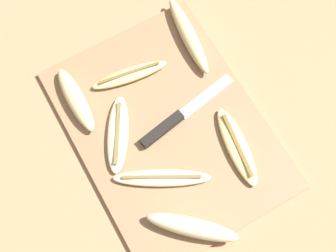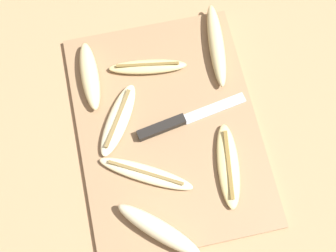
{
  "view_description": "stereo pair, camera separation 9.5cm",
  "coord_description": "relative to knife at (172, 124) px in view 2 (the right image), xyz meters",
  "views": [
    {
      "loc": [
        0.27,
        -0.15,
        0.92
      ],
      "look_at": [
        0.0,
        0.0,
        0.02
      ],
      "focal_mm": 50.0,
      "sensor_mm": 36.0,
      "label": 1
    },
    {
      "loc": [
        0.31,
        -0.07,
        0.92
      ],
      "look_at": [
        0.0,
        0.0,
        0.02
      ],
      "focal_mm": 50.0,
      "sensor_mm": 36.0,
      "label": 2
    }
  ],
  "objects": [
    {
      "name": "cutting_board",
      "position": [
        0.0,
        -0.01,
        -0.01
      ],
      "size": [
        0.49,
        0.37,
        0.01
      ],
      "color": "#997551",
      "rests_on": "ground_plane"
    },
    {
      "name": "ground_plane",
      "position": [
        0.0,
        -0.01,
        -0.02
      ],
      "size": [
        4.0,
        4.0,
        0.0
      ],
      "primitive_type": "plane",
      "color": "tan"
    },
    {
      "name": "banana_spotted_left",
      "position": [
        -0.14,
        -0.02,
        0.0
      ],
      "size": [
        0.06,
        0.17,
        0.02
      ],
      "rotation": [
        0.0,
        0.0,
        2.98
      ],
      "color": "#DBC684",
      "rests_on": "cutting_board"
    },
    {
      "name": "banana_golden_short",
      "position": [
        0.11,
        0.09,
        0.0
      ],
      "size": [
        0.18,
        0.07,
        0.02
      ],
      "rotation": [
        0.0,
        0.0,
        4.56
      ],
      "color": "#EDD689",
      "rests_on": "cutting_board"
    },
    {
      "name": "banana_ripe_center",
      "position": [
        -0.14,
        -0.15,
        0.01
      ],
      "size": [
        0.16,
        0.04,
        0.03
      ],
      "rotation": [
        0.0,
        0.0,
        4.7
      ],
      "color": "beige",
      "rests_on": "cutting_board"
    },
    {
      "name": "banana_cream_curved",
      "position": [
        0.09,
        -0.07,
        0.0
      ],
      "size": [
        0.12,
        0.19,
        0.02
      ],
      "rotation": [
        0.0,
        0.0,
        2.63
      ],
      "color": "beige",
      "rests_on": "cutting_board"
    },
    {
      "name": "banana_bright_far",
      "position": [
        0.2,
        -0.07,
        0.01
      ],
      "size": [
        0.15,
        0.16,
        0.04
      ],
      "rotation": [
        0.0,
        0.0,
        2.39
      ],
      "color": "beige",
      "rests_on": "cutting_board"
    },
    {
      "name": "banana_mellow_near",
      "position": [
        -0.15,
        0.13,
        0.01
      ],
      "size": [
        0.2,
        0.06,
        0.03
      ],
      "rotation": [
        0.0,
        0.0,
        1.45
      ],
      "color": "beige",
      "rests_on": "cutting_board"
    },
    {
      "name": "knife",
      "position": [
        0.0,
        0.0,
        0.0
      ],
      "size": [
        0.06,
        0.24,
        0.02
      ],
      "rotation": [
        0.0,
        0.0,
        0.18
      ],
      "color": "black",
      "rests_on": "cutting_board"
    },
    {
      "name": "banana_pale_long",
      "position": [
        -0.03,
        -0.11,
        0.0
      ],
      "size": [
        0.16,
        0.12,
        0.02
      ],
      "rotation": [
        0.0,
        0.0,
        1.03
      ],
      "color": "beige",
      "rests_on": "cutting_board"
    }
  ]
}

